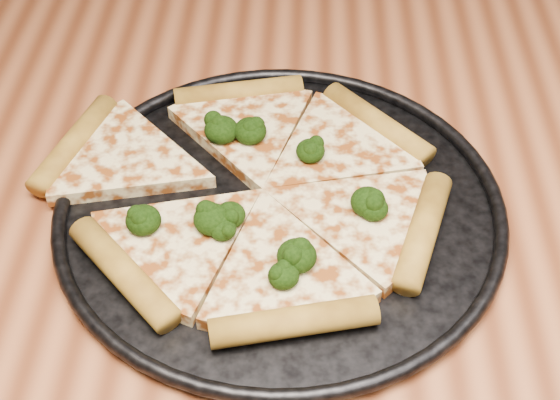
{
  "coord_description": "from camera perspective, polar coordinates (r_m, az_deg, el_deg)",
  "views": [
    {
      "loc": [
        -0.04,
        -0.41,
        1.24
      ],
      "look_at": [
        -0.05,
        0.06,
        0.77
      ],
      "focal_mm": 51.04,
      "sensor_mm": 36.0,
      "label": 1
    }
  ],
  "objects": [
    {
      "name": "pizza",
      "position": [
        0.67,
        -1.84,
        0.8
      ],
      "size": [
        0.36,
        0.32,
        0.02
      ],
      "rotation": [
        0.0,
        0.0,
        0.22
      ],
      "color": "beige",
      "rests_on": "pizza_pan"
    },
    {
      "name": "pizza_pan",
      "position": [
        0.67,
        -0.0,
        -0.49
      ],
      "size": [
        0.38,
        0.38,
        0.02
      ],
      "color": "black",
      "rests_on": "dining_table"
    },
    {
      "name": "broccoli_florets",
      "position": [
        0.65,
        -1.4,
        0.27
      ],
      "size": [
        0.21,
        0.19,
        0.02
      ],
      "color": "black",
      "rests_on": "pizza"
    },
    {
      "name": "dining_table",
      "position": [
        0.71,
        4.31,
        -10.01
      ],
      "size": [
        1.2,
        0.9,
        0.75
      ],
      "color": "#9C5430",
      "rests_on": "ground"
    }
  ]
}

